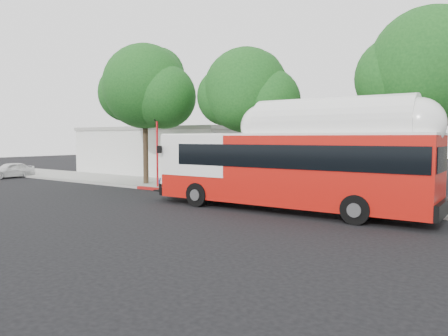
{
  "coord_description": "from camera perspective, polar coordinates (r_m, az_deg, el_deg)",
  "views": [
    {
      "loc": [
        13.3,
        -15.66,
        3.34
      ],
      "look_at": [
        -0.41,
        3.0,
        1.72
      ],
      "focal_mm": 35.0,
      "sensor_mm": 36.0,
      "label": 1
    }
  ],
  "objects": [
    {
      "name": "street_tree_right",
      "position": [
        22.06,
        26.43,
        11.19
      ],
      "size": [
        6.21,
        5.4,
        9.18
      ],
      "color": "#2D2116",
      "rests_on": "ground"
    },
    {
      "name": "red_curb_segment",
      "position": [
        25.67,
        -3.47,
        -3.29
      ],
      "size": [
        10.0,
        0.32,
        0.16
      ],
      "primitive_type": "cube",
      "color": "maroon",
      "rests_on": "ground"
    },
    {
      "name": "transit_bus",
      "position": [
        19.84,
        8.39,
        -0.24
      ],
      "size": [
        13.72,
        3.22,
        4.04
      ],
      "rotation": [
        0.0,
        0.0,
        0.03
      ],
      "color": "#B7140C",
      "rests_on": "ground"
    },
    {
      "name": "low_commercial_bldg",
      "position": [
        40.33,
        -6.32,
        2.3
      ],
      "size": [
        16.2,
        10.2,
        4.25
      ],
      "color": "silver",
      "rests_on": "ground"
    },
    {
      "name": "street_tree_mid",
      "position": [
        25.91,
        3.74,
        9.69
      ],
      "size": [
        5.75,
        5.0,
        8.62
      ],
      "color": "#2D2116",
      "rests_on": "ground"
    },
    {
      "name": "street_tree_left",
      "position": [
        30.62,
        -9.6,
        10.08
      ],
      "size": [
        6.67,
        5.8,
        9.74
      ],
      "color": "#2D2116",
      "rests_on": "ground"
    },
    {
      "name": "signal_pole",
      "position": [
        28.57,
        -8.72,
        2.08
      ],
      "size": [
        0.13,
        0.44,
        4.68
      ],
      "color": "red",
      "rests_on": "ground"
    },
    {
      "name": "sidewalk",
      "position": [
        26.05,
        5.3,
        -3.2
      ],
      "size": [
        60.0,
        5.0,
        0.15
      ],
      "primitive_type": "cube",
      "color": "gray",
      "rests_on": "ground"
    },
    {
      "name": "parked_car",
      "position": [
        40.14,
        -26.15,
        -0.24
      ],
      "size": [
        3.8,
        1.54,
        1.29
      ],
      "primitive_type": "imported",
      "rotation": [
        0.0,
        0.0,
        -0.0
      ],
      "color": "silver",
      "rests_on": "ground"
    },
    {
      "name": "curb_strip",
      "position": [
        23.88,
        2.08,
        -3.85
      ],
      "size": [
        60.0,
        0.3,
        0.15
      ],
      "primitive_type": "cube",
      "color": "gray",
      "rests_on": "ground"
    },
    {
      "name": "ground",
      "position": [
        20.82,
        -3.99,
        -5.23
      ],
      "size": [
        120.0,
        120.0,
        0.0
      ],
      "primitive_type": "plane",
      "color": "black",
      "rests_on": "ground"
    }
  ]
}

